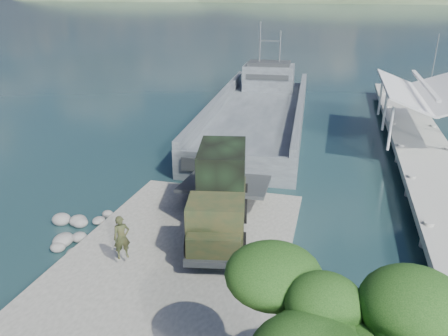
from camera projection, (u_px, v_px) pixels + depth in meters
ground at (181, 258)px, 20.82m from camera, size 1400.00×1400.00×0.00m
boat_ramp at (174, 266)px, 19.83m from camera, size 10.00×18.00×0.50m
shoreline_rocks at (72, 236)px, 22.70m from camera, size 3.20×5.60×0.90m
distant_headlands at (383, 2)px, 511.53m from camera, size 1000.00×240.00×48.00m
pier at (419, 132)px, 34.04m from camera, size 6.40×44.00×6.10m
landing_craft at (258, 118)px, 40.74m from camera, size 9.81×32.57×9.56m
military_truck at (220, 193)px, 21.97m from camera, size 4.02×8.57×3.83m
soldier at (122, 245)px, 19.10m from camera, size 0.87×0.84×2.00m
sailboat_far at (429, 94)px, 52.29m from camera, size 2.13×6.26×7.52m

